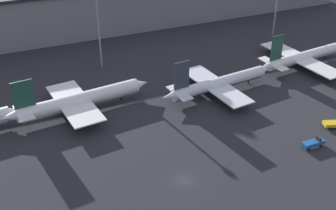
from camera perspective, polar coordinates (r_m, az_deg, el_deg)
The scene contains 7 objects.
ground at distance 99.19m, azimuth 2.25°, elevation -10.20°, with size 600.00×600.00×0.00m, color #26262B.
terminal_building at distance 181.76m, azimuth -12.27°, elevation 12.39°, with size 255.22×20.79×20.16m.
airplane_1 at distance 124.94m, azimuth -12.00°, elevation 0.59°, with size 44.98×27.66×13.90m.
airplane_2 at distance 133.53m, azimuth 6.83°, elevation 2.91°, with size 41.23×29.71×13.86m.
airplane_3 at distance 158.56m, azimuth 17.75°, elevation 6.21°, with size 40.06×34.70×13.94m.
service_vehicle_3 at distance 115.08m, azimuth 19.09°, elevation -4.88°, with size 6.21×2.08×2.55m.
lamp_post_1 at distance 146.13m, azimuth -9.44°, elevation 11.04°, with size 1.80×1.80×26.83m.
Camera 1 is at (-33.84, -67.14, 64.70)m, focal length 45.00 mm.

